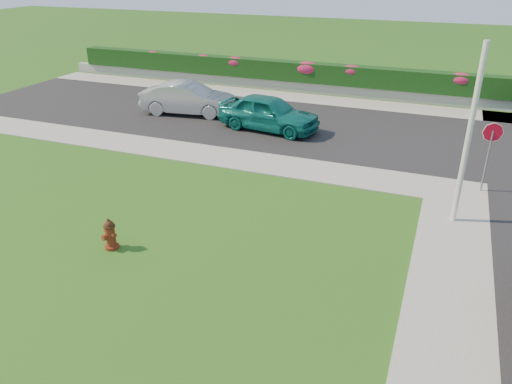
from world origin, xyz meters
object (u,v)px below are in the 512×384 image
at_px(fire_hydrant, 110,234).
at_px(stop_sign, 491,141).
at_px(sedan_teal, 269,113).
at_px(utility_pole, 468,138).
at_px(sedan_silver, 188,99).

distance_m(fire_hydrant, stop_sign, 12.27).
xyz_separation_m(sedan_teal, utility_pole, (8.20, -6.17, 1.82)).
bearing_deg(sedan_teal, stop_sign, -103.71).
bearing_deg(sedan_silver, fire_hydrant, -169.23).
relative_size(fire_hydrant, stop_sign, 0.37).
xyz_separation_m(sedan_silver, stop_sign, (13.65, -4.53, 0.99)).
relative_size(fire_hydrant, sedan_teal, 0.19).
distance_m(sedan_teal, stop_sign, 9.76).
distance_m(sedan_teal, sedan_silver, 4.73).
relative_size(sedan_teal, stop_sign, 1.91).
bearing_deg(stop_sign, fire_hydrant, -129.50).
bearing_deg(fire_hydrant, stop_sign, 58.96).
height_order(fire_hydrant, sedan_silver, sedan_silver).
relative_size(utility_pole, stop_sign, 2.17).
bearing_deg(fire_hydrant, sedan_silver, 128.98).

